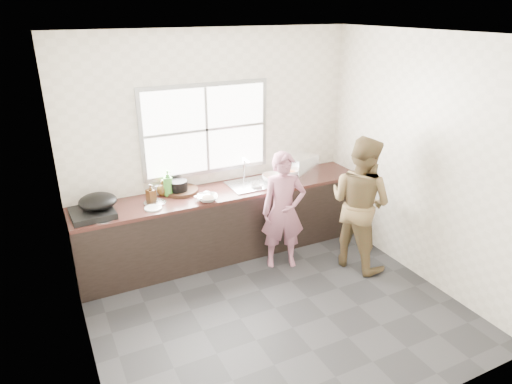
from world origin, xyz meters
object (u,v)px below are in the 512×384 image
bowl_crabs (273,179)px  bottle_brown_tall (151,193)px  bottle_brown_short (163,188)px  person_side (360,203)px  pot_lid_left (104,219)px  bowl_mince (207,198)px  black_pot (178,187)px  pot_lid_right (155,203)px  glass_jar (158,190)px  bottle_green (168,183)px  cutting_board (181,191)px  dish_rack (301,167)px  woman (283,215)px  wok (98,201)px  bowl_held (257,186)px  burner (92,213)px  plate_food (153,208)px

bowl_crabs → bottle_brown_tall: size_ratio=1.19×
bowl_crabs → bottle_brown_short: bottle_brown_short is taller
person_side → pot_lid_left: bearing=56.4°
bowl_mince → black_pot: black_pot is taller
bowl_crabs → pot_lid_right: size_ratio=0.88×
bowl_crabs → black_pot: 1.20m
bottle_brown_tall → pot_lid_left: bottle_brown_tall is taller
bowl_mince → glass_jar: 0.63m
bottle_green → bottle_brown_tall: size_ratio=1.70×
pot_lid_right → person_side: bearing=-23.1°
cutting_board → pot_lid_left: 1.02m
bowl_crabs → dish_rack: bearing=-5.8°
bottle_brown_tall → bowl_mince: bearing=-25.9°
bowl_crabs → bottle_green: 1.32m
bottle_brown_tall → glass_jar: bottle_brown_tall is taller
cutting_board → bottle_green: size_ratio=1.29×
black_pot → pot_lid_right: (-0.33, -0.16, -0.07)m
bowl_mince → bottle_green: 0.50m
pot_lid_left → cutting_board: bearing=20.3°
black_pot → bottle_brown_short: bottle_brown_short is taller
woman → wok: 2.06m
bowl_held → glass_jar: (-1.13, 0.34, 0.03)m
wok → burner: bearing=-145.6°
bowl_mince → dish_rack: size_ratio=0.62×
plate_food → dish_rack: dish_rack is taller
woman → glass_jar: (-1.25, 0.78, 0.25)m
bowl_crabs → dish_rack: dish_rack is taller
woman → bowl_held: woman is taller
bowl_crabs → bottle_brown_short: (-1.36, 0.18, 0.05)m
glass_jar → pot_lid_right: 0.27m
plate_food → person_side: bearing=-19.3°
bowl_mince → black_pot: size_ratio=1.09×
person_side → plate_food: size_ratio=8.31×
pot_lid_right → dish_rack: bearing=-0.8°
plate_food → bottle_brown_short: (0.21, 0.33, 0.08)m
person_side → bowl_held: 1.24m
bowl_crabs → glass_jar: 1.43m
plate_food → burner: (-0.62, 0.10, 0.02)m
bowl_held → bottle_brown_tall: bottle_brown_tall is taller
person_side → burner: bearing=54.3°
bowl_crabs → bottle_green: size_ratio=0.70×
bottle_brown_tall → wok: wok is taller
bowl_mince → pot_lid_left: bowl_mince is taller
cutting_board → bottle_brown_tall: size_ratio=2.20×
bowl_mince → plate_food: size_ratio=1.25×
bowl_held → black_pot: black_pot is taller
bottle_brown_short → bottle_green: bearing=-42.1°
bowl_held → bottle_green: bearing=166.9°
burner → dish_rack: bearing=0.3°
plate_food → burner: bearing=170.4°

